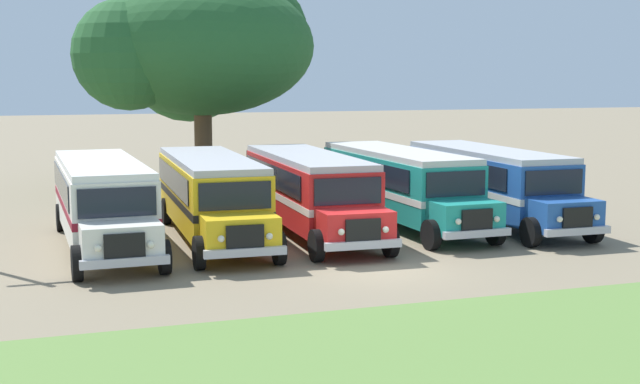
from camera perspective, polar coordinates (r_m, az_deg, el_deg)
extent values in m
plane|color=#84755B|center=(25.09, 3.92, -5.17)|extent=(220.00, 220.00, 0.00)
cube|color=olive|center=(17.94, 14.47, -10.66)|extent=(80.00, 9.18, 0.01)
cube|color=silver|center=(29.45, -14.39, -0.41)|extent=(2.67, 9.25, 2.10)
cube|color=maroon|center=(29.48, -14.38, -0.73)|extent=(2.71, 9.27, 0.24)
cube|color=black|center=(29.83, -12.05, 0.73)|extent=(0.19, 8.00, 0.80)
cube|color=black|center=(29.60, -16.93, 0.51)|extent=(0.19, 8.00, 0.80)
cube|color=silver|center=(29.32, -14.47, 1.84)|extent=(2.59, 9.14, 0.22)
cube|color=silver|center=(24.33, -13.14, -3.29)|extent=(2.23, 1.44, 1.05)
cube|color=black|center=(23.61, -12.93, -3.56)|extent=(1.10, 0.12, 0.70)
cube|color=#B7B7BC|center=(23.65, -12.88, -4.60)|extent=(2.40, 0.25, 0.24)
cube|color=black|center=(24.82, -13.39, -0.69)|extent=(2.20, 0.10, 0.84)
cube|color=maroon|center=(34.03, -15.14, 0.45)|extent=(0.90, 0.08, 1.30)
sphere|color=#EAE5C6|center=(23.65, -11.22, -3.49)|extent=(0.20, 0.20, 0.20)
sphere|color=#EAE5C6|center=(23.49, -14.61, -3.67)|extent=(0.20, 0.20, 0.20)
cylinder|color=black|center=(24.70, -10.36, -4.30)|extent=(0.30, 1.01, 1.00)
cylinder|color=black|center=(24.43, -15.93, -4.60)|extent=(0.30, 1.01, 1.00)
cylinder|color=black|center=(32.68, -12.75, -1.44)|extent=(0.30, 1.01, 1.00)
cylinder|color=black|center=(32.49, -16.95, -1.64)|extent=(0.30, 1.01, 1.00)
cube|color=yellow|center=(30.19, -7.37, -0.04)|extent=(2.83, 9.28, 2.10)
cube|color=black|center=(30.21, -7.36, -0.35)|extent=(2.86, 9.31, 0.24)
cube|color=black|center=(30.65, -5.13, 1.05)|extent=(0.33, 8.00, 0.80)
cube|color=black|center=(30.25, -9.85, 0.88)|extent=(0.33, 8.00, 0.80)
cube|color=#B2B2B7|center=(30.06, -7.40, 2.15)|extent=(2.75, 9.18, 0.22)
cube|color=yellow|center=(25.12, -5.37, -2.78)|extent=(2.25, 1.48, 1.05)
cube|color=black|center=(24.40, -5.03, -3.03)|extent=(1.10, 0.14, 0.70)
cube|color=#B7B7BC|center=(24.45, -5.00, -4.03)|extent=(2.41, 0.29, 0.24)
cube|color=black|center=(25.60, -5.69, -0.26)|extent=(2.20, 0.14, 0.84)
cube|color=black|center=(34.73, -8.61, 0.77)|extent=(0.90, 0.09, 1.30)
sphere|color=#EAE5C6|center=(24.50, -3.40, -2.97)|extent=(0.20, 0.20, 0.20)
sphere|color=#EAE5C6|center=(24.22, -6.63, -3.13)|extent=(0.20, 0.20, 0.20)
cylinder|color=black|center=(25.57, -2.76, -3.77)|extent=(0.32, 1.01, 1.00)
cylinder|color=black|center=(25.11, -8.09, -4.05)|extent=(0.32, 1.01, 1.00)
cylinder|color=black|center=(33.47, -6.15, -1.08)|extent=(0.32, 1.01, 1.00)
cylinder|color=black|center=(33.12, -10.23, -1.25)|extent=(0.32, 1.01, 1.00)
cube|color=red|center=(31.00, -0.88, 0.23)|extent=(2.79, 9.27, 2.10)
cube|color=white|center=(31.02, -0.88, -0.08)|extent=(2.82, 9.30, 0.24)
cube|color=black|center=(31.60, 1.18, 1.28)|extent=(0.29, 8.00, 0.80)
cube|color=black|center=(30.91, -3.30, 1.13)|extent=(0.29, 8.00, 0.80)
cube|color=#B2B2B7|center=(30.87, -0.89, 2.36)|extent=(2.71, 9.17, 0.22)
cube|color=red|center=(26.09, 2.35, -2.36)|extent=(2.24, 1.47, 1.05)
cube|color=black|center=(25.40, 2.90, -2.58)|extent=(1.10, 0.13, 0.70)
cube|color=#B7B7BC|center=(25.44, 2.92, -3.55)|extent=(2.41, 0.28, 0.24)
cube|color=black|center=(26.56, 1.88, 0.06)|extent=(2.20, 0.13, 0.84)
cube|color=white|center=(35.44, -2.95, 0.99)|extent=(0.90, 0.09, 1.30)
sphere|color=#EAE5C6|center=(25.59, 4.41, -2.52)|extent=(0.20, 0.20, 0.20)
sphere|color=#EAE5C6|center=(25.12, 1.43, -2.69)|extent=(0.20, 0.20, 0.20)
cylinder|color=black|center=(26.69, 4.71, -3.30)|extent=(0.31, 1.01, 1.00)
cylinder|color=black|center=(25.91, -0.24, -3.61)|extent=(0.31, 1.01, 1.00)
cylinder|color=black|center=(34.33, -0.34, -0.81)|extent=(0.31, 1.01, 1.00)
cylinder|color=black|center=(33.73, -4.25, -0.99)|extent=(0.31, 1.01, 1.00)
cube|color=teal|center=(32.87, 5.12, 0.62)|extent=(2.72, 9.26, 2.10)
cube|color=white|center=(32.89, 5.12, 0.33)|extent=(2.75, 9.28, 0.24)
cube|color=black|center=(33.64, 6.87, 1.62)|extent=(0.23, 8.00, 0.80)
cube|color=black|center=(32.57, 2.88, 1.46)|extent=(0.23, 8.00, 0.80)
cube|color=beige|center=(32.75, 5.15, 2.64)|extent=(2.64, 9.16, 0.22)
cube|color=teal|center=(28.29, 9.69, -1.68)|extent=(2.23, 1.45, 1.05)
cube|color=black|center=(27.66, 10.45, -1.86)|extent=(1.10, 0.13, 0.70)
cube|color=#B7B7BC|center=(27.70, 10.47, -2.75)|extent=(2.40, 0.26, 0.24)
cube|color=black|center=(28.72, 9.07, 0.54)|extent=(2.20, 0.11, 0.84)
cube|color=white|center=(37.08, 2.08, 1.29)|extent=(0.90, 0.08, 1.30)
sphere|color=#EAE5C6|center=(27.97, 11.74, -1.78)|extent=(0.20, 0.20, 0.20)
sphere|color=#EAE5C6|center=(27.27, 9.23, -1.96)|extent=(0.20, 0.20, 0.20)
cylinder|color=black|center=(29.07, 11.62, -2.52)|extent=(0.30, 1.01, 1.00)
cylinder|color=black|center=(27.90, 7.42, -2.86)|extent=(0.30, 1.01, 1.00)
cylinder|color=black|center=(36.20, 4.80, -0.40)|extent=(0.30, 1.01, 1.00)
cylinder|color=black|center=(35.27, 1.26, -0.59)|extent=(0.30, 1.01, 1.00)
cube|color=#23519E|center=(33.84, 11.04, 0.71)|extent=(2.62, 9.23, 2.10)
cube|color=silver|center=(33.86, 11.03, 0.43)|extent=(2.65, 9.25, 0.24)
cube|color=black|center=(34.67, 12.66, 1.67)|extent=(0.15, 8.00, 0.80)
cube|color=black|center=(33.46, 8.91, 1.55)|extent=(0.15, 8.00, 0.80)
cube|color=#B2B2B7|center=(33.72, 11.09, 2.67)|extent=(2.54, 9.13, 0.22)
cube|color=#23519E|center=(29.44, 16.01, -1.50)|extent=(2.22, 1.43, 1.05)
cube|color=black|center=(28.83, 16.83, -1.67)|extent=(1.10, 0.11, 0.70)
cube|color=#B7B7BC|center=(28.87, 16.84, -2.53)|extent=(2.40, 0.23, 0.24)
cube|color=black|center=(29.85, 15.37, 0.63)|extent=(2.20, 0.09, 0.84)
cube|color=silver|center=(37.93, 7.66, 1.37)|extent=(0.90, 0.07, 1.30)
sphere|color=#EAE5C6|center=(29.20, 18.02, -1.61)|extent=(0.20, 0.20, 0.20)
sphere|color=#EAE5C6|center=(28.40, 15.73, -1.77)|extent=(0.20, 0.20, 0.20)
cylinder|color=black|center=(30.29, 17.75, -2.33)|extent=(0.29, 1.00, 1.00)
cylinder|color=black|center=(28.96, 13.89, -2.63)|extent=(0.29, 1.00, 1.00)
cylinder|color=black|center=(37.16, 10.38, -0.29)|extent=(0.29, 1.00, 1.00)
cylinder|color=black|center=(36.09, 7.02, -0.46)|extent=(0.29, 1.00, 1.00)
cylinder|color=brown|center=(42.48, -7.79, 3.16)|extent=(0.87, 0.87, 4.55)
ellipsoid|color=#235628|center=(42.37, -7.91, 9.64)|extent=(11.03, 9.92, 6.74)
sphere|color=#235628|center=(44.18, -4.58, 10.52)|extent=(5.71, 5.71, 5.71)
sphere|color=#235628|center=(40.71, -12.67, 8.98)|extent=(5.19, 5.19, 5.19)
sphere|color=#235628|center=(45.84, -8.75, 9.00)|extent=(6.95, 6.95, 6.95)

